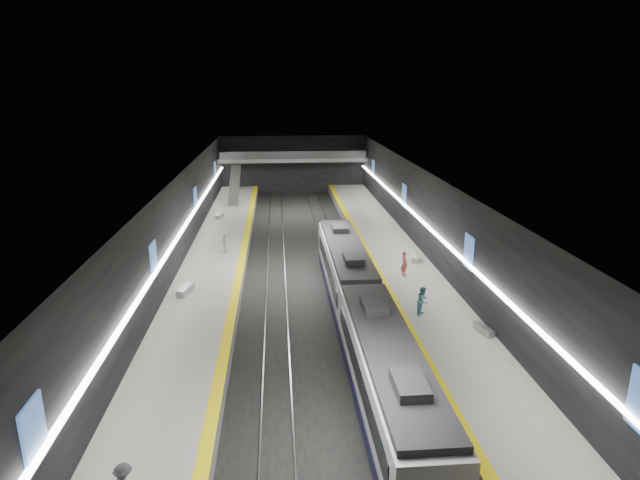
{
  "coord_description": "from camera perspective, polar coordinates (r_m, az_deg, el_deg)",
  "views": [
    {
      "loc": [
        -2.24,
        -39.81,
        14.88
      ],
      "look_at": [
        1.24,
        3.32,
        2.2
      ],
      "focal_mm": 30.0,
      "sensor_mm": 36.0,
      "label": 1
    }
  ],
  "objects": [
    {
      "name": "bench_left_near",
      "position": [
        38.07,
        -14.14,
        -5.19
      ],
      "size": [
        0.99,
        2.04,
        0.48
      ],
      "primitive_type": "cube",
      "rotation": [
        0.0,
        0.0,
        -0.24
      ],
      "color": "#99999E",
      "rests_on": "platform_left"
    },
    {
      "name": "mezzanine_bridge",
      "position": [
        73.44,
        -2.86,
        8.61
      ],
      "size": [
        20.0,
        3.0,
        1.5
      ],
      "color": "gray",
      "rests_on": "wall_left"
    },
    {
      "name": "wall_left",
      "position": [
        41.99,
        -15.1,
        0.74
      ],
      "size": [
        0.04,
        70.0,
        8.0
      ],
      "primitive_type": "cube",
      "color": "black",
      "rests_on": "ground"
    },
    {
      "name": "platform_right",
      "position": [
        43.44,
        8.62,
        -3.19
      ],
      "size": [
        5.0,
        70.0,
        1.0
      ],
      "primitive_type": "cube",
      "color": "slate",
      "rests_on": "ground"
    },
    {
      "name": "ad_posters",
      "position": [
        42.17,
        -1.43,
        2.08
      ],
      "size": [
        19.94,
        53.5,
        2.2
      ],
      "color": "#3D6BB9",
      "rests_on": "wall_left"
    },
    {
      "name": "escalator",
      "position": [
        67.1,
        -9.09,
        5.84
      ],
      "size": [
        1.2,
        7.5,
        3.92
      ],
      "primitive_type": "cube",
      "rotation": [
        0.44,
        0.0,
        0.0
      ],
      "color": "#99999E",
      "rests_on": "platform_left"
    },
    {
      "name": "passenger_right_a",
      "position": [
        40.38,
        8.97,
        -2.54
      ],
      "size": [
        0.64,
        0.8,
        1.92
      ],
      "primitive_type": "imported",
      "rotation": [
        0.0,
        0.0,
        1.86
      ],
      "color": "#AC4C40",
      "rests_on": "platform_right"
    },
    {
      "name": "ground",
      "position": [
        42.56,
        -1.31,
        -4.14
      ],
      "size": [
        70.0,
        70.0,
        0.0
      ],
      "primitive_type": "plane",
      "color": "black",
      "rests_on": "ground"
    },
    {
      "name": "tactile_strip_left",
      "position": [
        42.27,
        -8.52,
        -3.0
      ],
      "size": [
        0.6,
        70.0,
        0.02
      ],
      "primitive_type": "cube",
      "color": "yellow",
      "rests_on": "platform_left"
    },
    {
      "name": "passenger_right_b",
      "position": [
        33.95,
        10.91,
        -6.41
      ],
      "size": [
        1.1,
        1.14,
        1.85
      ],
      "primitive_type": "imported",
      "rotation": [
        0.0,
        0.0,
        0.91
      ],
      "color": "teal",
      "rests_on": "platform_right"
    },
    {
      "name": "wall_back",
      "position": [
        75.63,
        -2.9,
        8.04
      ],
      "size": [
        20.0,
        0.04,
        8.0
      ],
      "primitive_type": "cube",
      "color": "black",
      "rests_on": "ground"
    },
    {
      "name": "wall_right",
      "position": [
        43.05,
        12.06,
        1.32
      ],
      "size": [
        0.04,
        70.0,
        8.0
      ],
      "primitive_type": "cube",
      "color": "black",
      "rests_on": "ground"
    },
    {
      "name": "tile_surface_left",
      "position": [
        42.49,
        -11.49,
        -3.06
      ],
      "size": [
        5.0,
        70.0,
        0.02
      ],
      "primitive_type": "cube",
      "color": "#9E9F9A",
      "rests_on": "platform_left"
    },
    {
      "name": "cove_light_left",
      "position": [
        42.01,
        -14.81,
        0.48
      ],
      "size": [
        0.25,
        68.6,
        0.12
      ],
      "primitive_type": "cube",
      "color": "white",
      "rests_on": "wall_left"
    },
    {
      "name": "platform_left",
      "position": [
        42.65,
        -11.45,
        -3.71
      ],
      "size": [
        5.0,
        70.0,
        1.0
      ],
      "primitive_type": "cube",
      "color": "slate",
      "rests_on": "ground"
    },
    {
      "name": "ceiling",
      "position": [
        40.46,
        -1.39,
        6.54
      ],
      "size": [
        20.0,
        70.0,
        0.04
      ],
      "primitive_type": "cube",
      "rotation": [
        3.14,
        0.0,
        0.0
      ],
      "color": "beige",
      "rests_on": "wall_left"
    },
    {
      "name": "bench_left_far",
      "position": [
        58.67,
        -10.65,
        2.58
      ],
      "size": [
        0.75,
        1.85,
        0.44
      ],
      "primitive_type": "cube",
      "rotation": [
        0.0,
        0.0,
        -0.14
      ],
      "color": "#99999E",
      "rests_on": "platform_left"
    },
    {
      "name": "tile_surface_right",
      "position": [
        43.27,
        8.65,
        -2.56
      ],
      "size": [
        5.0,
        70.0,
        0.02
      ],
      "primitive_type": "cube",
      "color": "#9E9F9A",
      "rests_on": "platform_right"
    },
    {
      "name": "train",
      "position": [
        31.47,
        4.48,
        -7.49
      ],
      "size": [
        2.69,
        30.04,
        3.6
      ],
      "color": "#0F0E36",
      "rests_on": "ground"
    },
    {
      "name": "tactile_strip_right",
      "position": [
        42.82,
        5.78,
        -2.64
      ],
      "size": [
        0.6,
        70.0,
        0.02
      ],
      "primitive_type": "cube",
      "color": "yellow",
      "rests_on": "platform_right"
    },
    {
      "name": "bench_right_near",
      "position": [
        32.78,
        17.06,
        -9.11
      ],
      "size": [
        0.78,
        1.67,
        0.39
      ],
      "primitive_type": "cube",
      "rotation": [
        0.0,
        0.0,
        0.21
      ],
      "color": "#99999E",
      "rests_on": "platform_right"
    },
    {
      "name": "cove_light_right",
      "position": [
        43.04,
        11.79,
        1.06
      ],
      "size": [
        0.25,
        68.6,
        0.12
      ],
      "primitive_type": "cube",
      "color": "white",
      "rests_on": "wall_right"
    },
    {
      "name": "rails",
      "position": [
        42.54,
        -1.31,
        -4.06
      ],
      "size": [
        6.52,
        70.0,
        0.12
      ],
      "color": "gray",
      "rests_on": "ground"
    },
    {
      "name": "bench_right_far",
      "position": [
        44.27,
        10.09,
        -1.87
      ],
      "size": [
        1.07,
        2.1,
        0.49
      ],
      "primitive_type": "cube",
      "rotation": [
        0.0,
        0.0,
        -0.27
      ],
      "color": "#99999E",
      "rests_on": "platform_right"
    },
    {
      "name": "passenger_left_a",
      "position": [
        46.02,
        -10.1,
        -0.44
      ],
      "size": [
        0.43,
        0.96,
        1.6
      ],
      "primitive_type": "imported",
      "rotation": [
        0.0,
        0.0,
        -1.53
      ],
      "color": "beige",
      "rests_on": "platform_left"
    }
  ]
}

